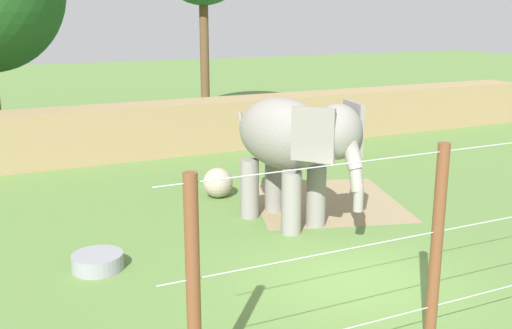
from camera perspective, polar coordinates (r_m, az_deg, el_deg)
The scene contains 7 objects.
ground_plane at distance 12.88m, azimuth 9.37°, elevation -10.73°, with size 120.00×120.00×0.00m, color #5B7F3D.
dirt_patch at distance 17.89m, azimuth 6.55°, elevation -3.44°, with size 4.12×4.46×0.01m, color #937F5B.
embankment_wall at distance 23.92m, azimuth -8.51°, elevation 3.41°, with size 36.00×1.80×1.99m, color #997F56.
elephant at distance 15.29m, azimuth 3.43°, elevation 2.19°, with size 2.40×4.42×3.35m.
enrichment_ball at distance 18.07m, azimuth -3.63°, elevation -1.73°, with size 0.90×0.90×0.90m, color tan.
cable_fence at distance 10.41m, azimuth 17.29°, elevation -7.14°, with size 9.79×0.20×3.41m.
water_tub at distance 13.58m, azimuth -14.74°, elevation -8.84°, with size 1.10×1.10×0.35m.
Camera 1 is at (-6.82, -9.52, 5.37)m, focal length 42.36 mm.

